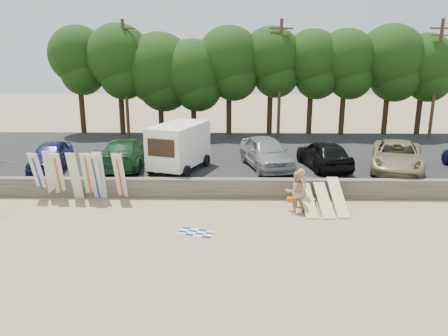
% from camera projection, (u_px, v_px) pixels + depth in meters
% --- Properties ---
extents(ground, '(120.00, 120.00, 0.00)m').
position_uv_depth(ground, '(269.00, 219.00, 19.68)').
color(ground, tan).
rests_on(ground, ground).
extents(seawall, '(44.00, 0.50, 1.00)m').
position_uv_depth(seawall, '(264.00, 188.00, 22.45)').
color(seawall, '#6B6356').
rests_on(seawall, ground).
extents(parking_lot, '(44.00, 14.50, 0.70)m').
position_uv_depth(parking_lot, '(257.00, 157.00, 29.74)').
color(parking_lot, '#282828').
rests_on(parking_lot, ground).
extents(treeline, '(32.48, 6.01, 8.84)m').
position_uv_depth(treeline, '(245.00, 62.00, 34.88)').
color(treeline, '#382616').
rests_on(treeline, parking_lot).
extents(utility_poles, '(25.80, 0.26, 9.00)m').
position_uv_depth(utility_poles, '(280.00, 77.00, 33.70)').
color(utility_poles, '#473321').
rests_on(utility_poles, parking_lot).
extents(box_trailer, '(3.41, 4.64, 2.66)m').
position_uv_depth(box_trailer, '(179.00, 145.00, 24.78)').
color(box_trailer, white).
rests_on(box_trailer, parking_lot).
extents(car_0, '(2.44, 4.81, 1.57)m').
position_uv_depth(car_0, '(51.00, 155.00, 25.26)').
color(car_0, '#171751').
rests_on(car_0, parking_lot).
extents(car_1, '(2.52, 5.89, 1.69)m').
position_uv_depth(car_1, '(125.00, 153.00, 25.64)').
color(car_1, '#163D20').
rests_on(car_1, parking_lot).
extents(car_2, '(3.36, 5.65, 1.80)m').
position_uv_depth(car_2, '(266.00, 152.00, 25.52)').
color(car_2, gray).
rests_on(car_2, parking_lot).
extents(car_3, '(2.86, 5.23, 1.69)m').
position_uv_depth(car_3, '(324.00, 154.00, 25.35)').
color(car_3, black).
rests_on(car_3, parking_lot).
extents(car_4, '(4.48, 6.46, 1.64)m').
position_uv_depth(car_4, '(397.00, 156.00, 24.94)').
color(car_4, '#8D8359').
rests_on(car_4, parking_lot).
extents(surfboard_upright_0, '(0.56, 0.88, 2.50)m').
position_uv_depth(surfboard_upright_0, '(38.00, 175.00, 22.05)').
color(surfboard_upright_0, silver).
rests_on(surfboard_upright_0, ground).
extents(surfboard_upright_1, '(0.59, 0.65, 2.56)m').
position_uv_depth(surfboard_upright_1, '(51.00, 175.00, 22.07)').
color(surfboard_upright_1, silver).
rests_on(surfboard_upright_1, ground).
extents(surfboard_upright_2, '(0.59, 0.88, 2.50)m').
position_uv_depth(surfboard_upright_2, '(58.00, 176.00, 21.96)').
color(surfboard_upright_2, silver).
rests_on(surfboard_upright_2, ground).
extents(surfboard_upright_3, '(0.56, 0.72, 2.54)m').
position_uv_depth(surfboard_upright_3, '(75.00, 176.00, 21.84)').
color(surfboard_upright_3, silver).
rests_on(surfboard_upright_3, ground).
extents(surfboard_upright_4, '(0.53, 0.79, 2.52)m').
position_uv_depth(surfboard_upright_4, '(88.00, 176.00, 21.94)').
color(surfboard_upright_4, silver).
rests_on(surfboard_upright_4, ground).
extents(surfboard_upright_5, '(0.51, 0.61, 2.55)m').
position_uv_depth(surfboard_upright_5, '(100.00, 176.00, 21.93)').
color(surfboard_upright_5, silver).
rests_on(surfboard_upright_5, ground).
extents(surfboard_upright_6, '(0.52, 0.87, 2.49)m').
position_uv_depth(surfboard_upright_6, '(96.00, 177.00, 21.81)').
color(surfboard_upright_6, silver).
rests_on(surfboard_upright_6, ground).
extents(surfboard_upright_7, '(0.56, 0.86, 2.50)m').
position_uv_depth(surfboard_upright_7, '(120.00, 177.00, 21.84)').
color(surfboard_upright_7, silver).
rests_on(surfboard_upright_7, ground).
extents(surfboard_low_0, '(0.56, 2.90, 0.91)m').
position_uv_depth(surfboard_low_0, '(308.00, 199.00, 20.92)').
color(surfboard_low_0, beige).
rests_on(surfboard_low_0, ground).
extents(surfboard_low_1, '(0.56, 2.89, 0.95)m').
position_uv_depth(surfboard_low_1, '(324.00, 199.00, 20.85)').
color(surfboard_low_1, beige).
rests_on(surfboard_low_1, ground).
extents(surfboard_low_2, '(0.56, 2.82, 1.17)m').
position_uv_depth(surfboard_low_2, '(338.00, 197.00, 20.89)').
color(surfboard_low_2, beige).
rests_on(surfboard_low_2, ground).
extents(beachgoer_a, '(0.73, 0.51, 1.92)m').
position_uv_depth(beachgoer_a, '(300.00, 187.00, 21.06)').
color(beachgoer_a, tan).
rests_on(beachgoer_a, ground).
extents(beachgoer_b, '(1.08, 0.92, 1.96)m').
position_uv_depth(beachgoer_b, '(296.00, 192.00, 20.37)').
color(beachgoer_b, tan).
rests_on(beachgoer_b, ground).
extents(cooler, '(0.42, 0.35, 0.32)m').
position_uv_depth(cooler, '(311.00, 202.00, 21.43)').
color(cooler, green).
rests_on(cooler, ground).
extents(gear_bag, '(0.36, 0.32, 0.22)m').
position_uv_depth(gear_bag, '(290.00, 199.00, 21.95)').
color(gear_bag, orange).
rests_on(gear_bag, ground).
extents(beach_towel, '(1.88, 1.88, 0.00)m').
position_uv_depth(beach_towel, '(196.00, 233.00, 18.19)').
color(beach_towel, white).
rests_on(beach_towel, ground).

